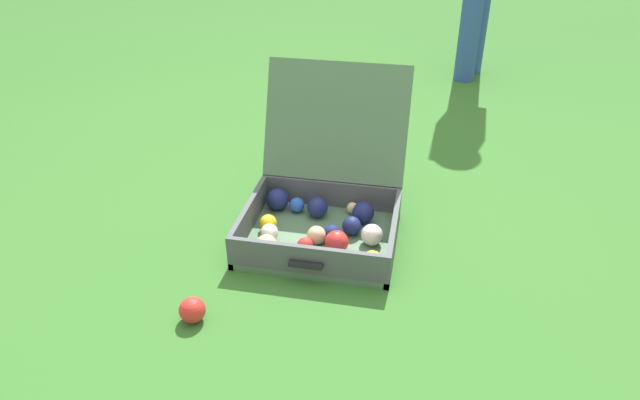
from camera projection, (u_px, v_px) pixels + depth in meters
ground_plane at (324, 238)px, 2.05m from camera, size 16.00×16.00×0.00m
open_suitcase at (324, 205)px, 2.03m from camera, size 0.53×0.63×0.53m
stray_ball_on_grass at (192, 310)px, 1.67m from camera, size 0.08×0.08×0.08m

